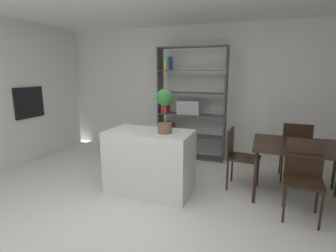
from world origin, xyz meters
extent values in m
plane|color=silver|center=(0.00, 0.00, 0.00)|extent=(9.47, 9.47, 0.00)
cube|color=silver|center=(0.00, 2.72, 1.29)|extent=(6.88, 0.06, 2.58)
cube|color=black|center=(-2.76, 1.10, 1.13)|extent=(0.04, 0.61, 0.57)
cylinder|color=#B7BABC|center=(-2.79, 1.10, 1.36)|extent=(0.02, 0.49, 0.02)
cube|color=silver|center=(-0.12, 0.70, 0.44)|extent=(1.19, 0.65, 0.89)
cylinder|color=brown|center=(0.12, 0.68, 0.95)|extent=(0.19, 0.19, 0.13)
cylinder|color=#476633|center=(0.12, 0.68, 1.15)|extent=(0.01, 0.01, 0.26)
sphere|color=#2D7032|center=(0.12, 0.68, 1.36)|extent=(0.23, 0.23, 0.23)
cube|color=#4C4C51|center=(-0.65, 2.38, 1.08)|extent=(0.02, 0.30, 2.15)
cube|color=#4C4C51|center=(0.66, 2.38, 1.08)|extent=(0.02, 0.30, 2.15)
cube|color=#4C4C51|center=(0.01, 2.38, 2.14)|extent=(1.33, 0.30, 0.02)
cube|color=#4C4C51|center=(0.01, 2.38, 0.01)|extent=(1.33, 0.30, 0.02)
cube|color=#4C4C51|center=(0.01, 2.38, 0.44)|extent=(1.29, 0.30, 0.02)
cube|color=#4C4C51|center=(0.01, 2.38, 0.86)|extent=(1.29, 0.30, 0.02)
cube|color=#4C4C51|center=(0.01, 2.38, 1.29)|extent=(1.29, 0.30, 0.02)
cube|color=#4C4C51|center=(0.01, 2.38, 1.71)|extent=(1.29, 0.30, 0.02)
cube|color=#8E4793|center=(-0.50, 2.38, 0.09)|extent=(0.03, 0.24, 0.14)
cube|color=#38383D|center=(-0.46, 2.38, 0.09)|extent=(0.03, 0.24, 0.14)
cube|color=gold|center=(-0.52, 2.38, 0.58)|extent=(0.04, 0.24, 0.24)
cube|color=gold|center=(-0.45, 2.38, 0.56)|extent=(0.03, 0.24, 0.22)
cube|color=red|center=(-0.39, 2.38, 0.56)|extent=(0.05, 0.24, 0.20)
cube|color=red|center=(-0.56, 2.38, 0.97)|extent=(0.05, 0.24, 0.19)
cube|color=red|center=(-0.50, 2.38, 0.95)|extent=(0.05, 0.24, 0.15)
cube|color=gold|center=(-0.50, 2.38, 1.80)|extent=(0.05, 0.24, 0.16)
cube|color=#2D6BAD|center=(-0.44, 2.38, 1.84)|extent=(0.03, 0.24, 0.25)
cube|color=#B7BABC|center=(-0.04, 2.38, 1.01)|extent=(0.44, 0.26, 0.26)
cube|color=black|center=(1.83, 1.27, 0.72)|extent=(1.18, 0.95, 0.03)
cylinder|color=black|center=(1.30, 0.86, 0.35)|extent=(0.04, 0.04, 0.70)
cylinder|color=black|center=(1.30, 1.68, 0.35)|extent=(0.04, 0.04, 0.70)
cylinder|color=black|center=(2.36, 1.68, 0.35)|extent=(0.04, 0.04, 0.70)
cube|color=black|center=(1.83, 0.68, 0.46)|extent=(0.45, 0.47, 0.03)
cube|color=black|center=(1.84, 0.88, 0.69)|extent=(0.42, 0.05, 0.44)
cylinder|color=black|center=(1.64, 0.49, 0.22)|extent=(0.03, 0.03, 0.44)
cylinder|color=black|center=(2.00, 0.47, 0.22)|extent=(0.03, 0.03, 0.44)
cylinder|color=black|center=(1.66, 0.88, 0.22)|extent=(0.03, 0.03, 0.44)
cylinder|color=black|center=(2.02, 0.86, 0.22)|extent=(0.03, 0.03, 0.44)
cube|color=black|center=(1.83, 1.86, 0.48)|extent=(0.41, 0.42, 0.03)
cube|color=black|center=(1.83, 1.67, 0.72)|extent=(0.40, 0.04, 0.45)
cylinder|color=black|center=(2.00, 2.05, 0.23)|extent=(0.03, 0.03, 0.46)
cylinder|color=black|center=(1.65, 2.04, 0.23)|extent=(0.03, 0.03, 0.46)
cylinder|color=black|center=(2.00, 1.69, 0.23)|extent=(0.03, 0.03, 0.46)
cylinder|color=black|center=(1.66, 1.68, 0.23)|extent=(0.03, 0.03, 0.46)
cube|color=black|center=(1.12, 1.27, 0.47)|extent=(0.47, 0.43, 0.03)
cube|color=black|center=(0.91, 1.28, 0.68)|extent=(0.06, 0.40, 0.40)
cylinder|color=black|center=(1.30, 1.09, 0.23)|extent=(0.03, 0.03, 0.45)
cylinder|color=black|center=(1.32, 1.43, 0.23)|extent=(0.03, 0.03, 0.45)
cylinder|color=black|center=(0.91, 1.11, 0.23)|extent=(0.03, 0.03, 0.45)
cylinder|color=black|center=(0.94, 1.45, 0.23)|extent=(0.03, 0.03, 0.45)
camera|label=1|loc=(1.36, -2.49, 1.70)|focal=27.83mm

